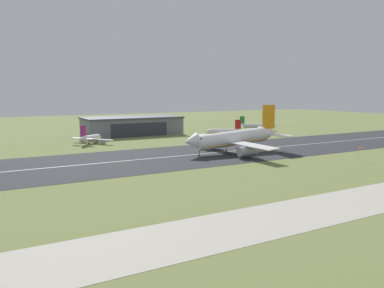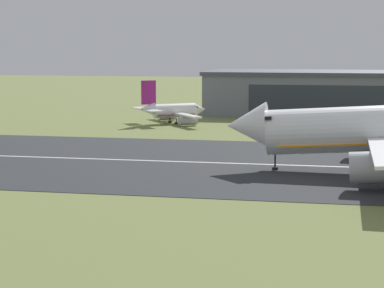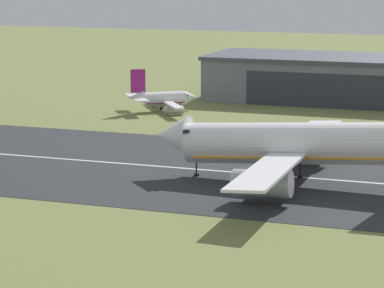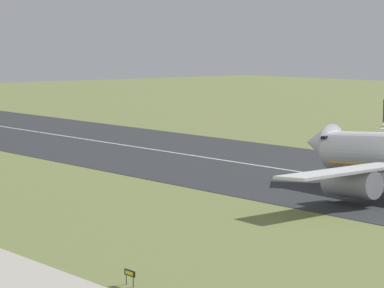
{
  "view_description": "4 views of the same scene",
  "coord_description": "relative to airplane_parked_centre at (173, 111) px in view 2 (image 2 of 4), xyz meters",
  "views": [
    {
      "loc": [
        -75.67,
        -33.87,
        25.47
      ],
      "look_at": [
        -14.57,
        76.36,
        8.19
      ],
      "focal_mm": 35.0,
      "sensor_mm": 36.0,
      "label": 1
    },
    {
      "loc": [
        8.91,
        -8.76,
        17.37
      ],
      "look_at": [
        -9.11,
        78.01,
        5.7
      ],
      "focal_mm": 70.0,
      "sensor_mm": 36.0,
      "label": 2
    },
    {
      "loc": [
        45.04,
        -36.56,
        32.62
      ],
      "look_at": [
        4.95,
        76.99,
        8.93
      ],
      "focal_mm": 85.0,
      "sensor_mm": 36.0,
      "label": 3
    },
    {
      "loc": [
        96.7,
        -15.79,
        23.02
      ],
      "look_at": [
        -7.84,
        70.44,
        7.6
      ],
      "focal_mm": 85.0,
      "sensor_mm": 36.0,
      "label": 4
    }
  ],
  "objects": [
    {
      "name": "ground_plane",
      "position": [
        29.33,
        -104.52,
        -2.77
      ],
      "size": [
        711.98,
        711.98,
        0.0
      ],
      "primitive_type": "plane",
      "color": "olive"
    },
    {
      "name": "runway_strip",
      "position": [
        29.33,
        -54.69,
        -2.74
      ],
      "size": [
        471.98,
        52.13,
        0.06
      ],
      "primitive_type": "cube",
      "color": "#2B2D30",
      "rests_on": "ground_plane"
    },
    {
      "name": "airplane_parked_centre",
      "position": [
        0.0,
        0.0,
        0.0
      ],
      "size": [
        18.43,
        21.39,
        9.76
      ],
      "color": "white",
      "rests_on": "ground_plane"
    },
    {
      "name": "runway_centreline",
      "position": [
        29.33,
        -54.69,
        -2.71
      ],
      "size": [
        424.78,
        0.7,
        0.01
      ],
      "primitive_type": "cube",
      "color": "silver",
      "rests_on": "runway_strip"
    },
    {
      "name": "hangar_building",
      "position": [
        32.26,
        29.23,
        2.75
      ],
      "size": [
        58.64,
        26.59,
        11.0
      ],
      "color": "slate",
      "rests_on": "ground_plane"
    }
  ]
}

